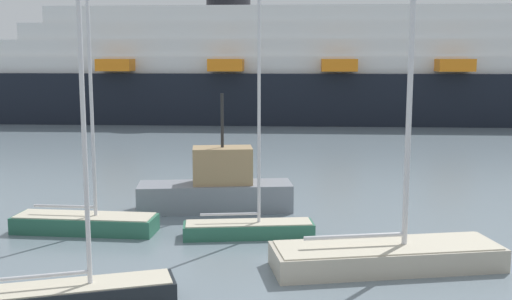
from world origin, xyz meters
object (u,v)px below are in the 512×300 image
(fishing_boat_0, at_px, (217,188))
(sailboat_5, at_px, (74,291))
(sailboat_3, at_px, (85,220))
(sailboat_2, at_px, (249,225))
(cruise_ship, at_px, (384,71))
(sailboat_4, at_px, (387,250))

(fishing_boat_0, bearing_deg, sailboat_5, -110.86)
(sailboat_3, relative_size, fishing_boat_0, 1.43)
(sailboat_2, xyz_separation_m, fishing_boat_0, (-1.56, 3.98, 0.54))
(sailboat_3, height_order, cruise_ship, cruise_ship)
(sailboat_2, height_order, sailboat_3, sailboat_3)
(sailboat_2, distance_m, sailboat_3, 6.22)
(sailboat_4, bearing_deg, fishing_boat_0, 119.30)
(sailboat_2, relative_size, sailboat_4, 0.70)
(sailboat_4, bearing_deg, cruise_ship, 69.97)
(sailboat_3, bearing_deg, sailboat_2, 0.72)
(sailboat_3, xyz_separation_m, cruise_ship, (18.35, 42.65, 4.73))
(sailboat_2, xyz_separation_m, cruise_ship, (12.14, 43.04, 4.76))
(sailboat_4, relative_size, cruise_ship, 0.14)
(sailboat_2, relative_size, sailboat_5, 0.93)
(sailboat_2, height_order, sailboat_5, sailboat_5)
(sailboat_2, relative_size, fishing_boat_0, 1.34)
(sailboat_4, xyz_separation_m, sailboat_5, (-8.74, -3.50, -0.09))
(cruise_ship, bearing_deg, fishing_boat_0, -107.77)
(sailboat_2, bearing_deg, sailboat_3, 169.68)
(sailboat_3, xyz_separation_m, sailboat_4, (10.70, -3.62, 0.11))
(sailboat_3, bearing_deg, sailboat_5, -70.37)
(sailboat_5, bearing_deg, cruise_ship, 53.89)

